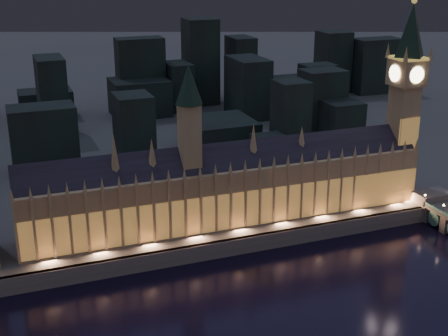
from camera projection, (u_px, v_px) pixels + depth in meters
name	position (u px, v px, depth m)	size (l,w,h in m)	color
ground_plane	(261.00, 300.00, 251.88)	(2000.00, 2000.00, 0.00)	black
north_bank	(74.00, 70.00, 708.62)	(2000.00, 960.00, 8.00)	#453A42
embankment_wall	(225.00, 248.00, 286.67)	(2000.00, 2.50, 8.00)	#564945
palace_of_westminster	(228.00, 185.00, 300.82)	(202.00, 22.27, 78.00)	#9E6F47
elizabeth_tower	(406.00, 86.00, 320.31)	(18.00, 18.00, 107.04)	#9E6F47
city_backdrop	(167.00, 94.00, 469.45)	(466.21, 215.63, 80.34)	black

